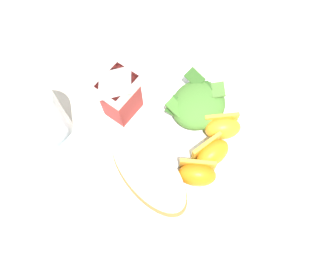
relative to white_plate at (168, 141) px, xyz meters
The scene contains 11 objects.
ground 0.01m from the white_plate, ahead, with size 3.00×3.00×0.00m, color beige.
white_plate is the anchor object (origin of this frame).
cheesy_pizza_bread 0.07m from the white_plate, behind, with size 0.12×0.19×0.04m.
green_salad_pile 0.08m from the white_plate, ahead, with size 0.10×0.09×0.04m.
milk_carton 0.12m from the white_plate, 92.17° to the left, with size 0.06×0.05×0.11m.
orange_wedge_front 0.09m from the white_plate, 109.85° to the right, with size 0.06×0.07×0.04m.
orange_wedge_middle 0.08m from the white_plate, 78.61° to the right, with size 0.07×0.05×0.04m.
orange_wedge_rear 0.10m from the white_plate, 46.25° to the right, with size 0.07×0.07×0.04m.
paper_napkin 0.23m from the white_plate, 83.04° to the right, with size 0.11×0.11×0.00m, color white.
metal_fork 0.17m from the white_plate, 48.28° to the left, with size 0.19×0.03×0.01m.
drinking_clear_cup 0.21m from the white_plate, 119.96° to the left, with size 0.08×0.08×0.11m, color silver.
Camera 1 is at (-0.16, -0.12, 0.50)m, focal length 32.76 mm.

